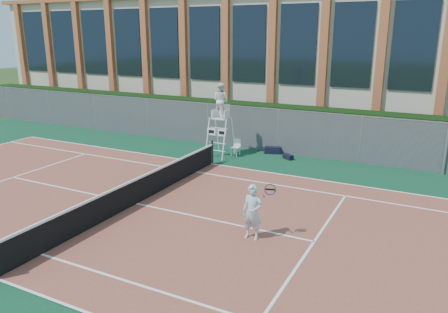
% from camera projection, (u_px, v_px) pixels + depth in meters
% --- Properties ---
extents(ground, '(120.00, 120.00, 0.00)m').
position_uv_depth(ground, '(136.00, 204.00, 15.38)').
color(ground, '#233814').
extents(apron, '(36.00, 20.00, 0.01)m').
position_uv_depth(apron, '(153.00, 195.00, 16.23)').
color(apron, '#0D3927').
rests_on(apron, ground).
extents(tennis_court, '(23.77, 10.97, 0.02)m').
position_uv_depth(tennis_court, '(136.00, 204.00, 15.37)').
color(tennis_court, brown).
rests_on(tennis_court, apron).
extents(tennis_net, '(0.10, 11.30, 1.10)m').
position_uv_depth(tennis_net, '(135.00, 190.00, 15.23)').
color(tennis_net, black).
rests_on(tennis_net, ground).
extents(fence, '(40.00, 0.06, 2.20)m').
position_uv_depth(fence, '(242.00, 128.00, 22.62)').
color(fence, '#595E60').
rests_on(fence, ground).
extents(hedge, '(40.00, 1.40, 2.20)m').
position_uv_depth(hedge, '(251.00, 124.00, 23.64)').
color(hedge, black).
rests_on(hedge, ground).
extents(building, '(45.00, 10.60, 8.22)m').
position_uv_depth(building, '(299.00, 59.00, 29.63)').
color(building, '#BEB89D').
rests_on(building, ground).
extents(umpire_chair, '(1.01, 1.55, 3.61)m').
position_uv_depth(umpire_chair, '(221.00, 102.00, 20.83)').
color(umpire_chair, white).
rests_on(umpire_chair, ground).
extents(plastic_chair, '(0.42, 0.42, 0.83)m').
position_uv_depth(plastic_chair, '(236.00, 146.00, 21.42)').
color(plastic_chair, silver).
rests_on(plastic_chair, apron).
extents(sports_bag_near, '(0.86, 0.57, 0.34)m').
position_uv_depth(sports_bag_near, '(272.00, 150.00, 21.83)').
color(sports_bag_near, black).
rests_on(sports_bag_near, apron).
extents(sports_bag_far, '(0.61, 0.53, 0.23)m').
position_uv_depth(sports_bag_far, '(288.00, 157.00, 20.87)').
color(sports_bag_far, black).
rests_on(sports_bag_far, apron).
extents(tennis_player, '(0.94, 0.64, 1.67)m').
position_uv_depth(tennis_player, '(253.00, 212.00, 12.54)').
color(tennis_player, '#ADC5CF').
rests_on(tennis_player, tennis_court).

